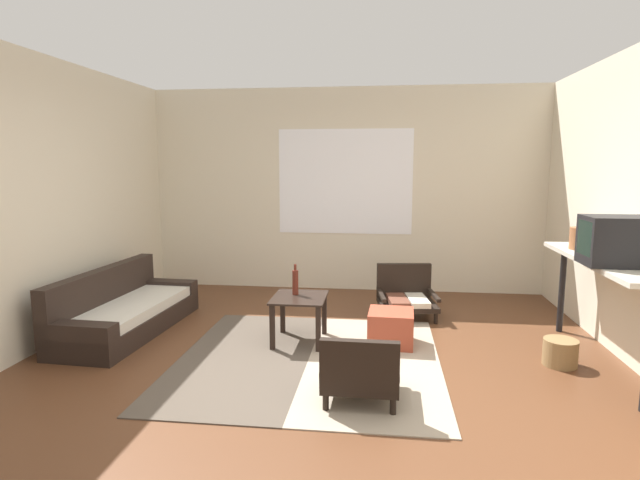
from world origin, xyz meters
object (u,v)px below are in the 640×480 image
at_px(wicker_basket, 560,352).
at_px(glass_bottle, 295,282).
at_px(couch, 124,312).
at_px(crt_television, 619,241).
at_px(armchair_striped_foreground, 361,372).
at_px(clay_vase, 581,237).
at_px(armchair_by_window, 406,295).
at_px(coffee_table, 299,307).
at_px(ottoman_orange, 391,328).
at_px(console_shelf, 600,271).

bearing_deg(wicker_basket, glass_bottle, 171.03).
bearing_deg(couch, crt_television, -7.93).
xyz_separation_m(armchair_striped_foreground, clay_vase, (1.95, 1.44, 0.80)).
xyz_separation_m(armchair_by_window, wicker_basket, (1.24, -1.32, -0.13)).
xyz_separation_m(couch, coffee_table, (1.83, -0.10, 0.15)).
xyz_separation_m(armchair_by_window, ottoman_orange, (-0.18, -1.00, -0.07)).
bearing_deg(glass_bottle, console_shelf, -6.42).
relative_size(couch, armchair_striped_foreground, 3.38).
relative_size(console_shelf, wicker_basket, 6.55).
distance_m(console_shelf, crt_television, 0.42).
bearing_deg(glass_bottle, clay_vase, 3.66).
distance_m(console_shelf, glass_bottle, 2.67).
height_order(couch, wicker_basket, couch).
distance_m(armchair_by_window, wicker_basket, 1.82).
bearing_deg(crt_television, coffee_table, 168.80).
height_order(couch, console_shelf, console_shelf).
bearing_deg(clay_vase, armchair_by_window, 153.12).
bearing_deg(glass_bottle, coffee_table, -55.89).
relative_size(armchair_by_window, console_shelf, 0.37).
xyz_separation_m(ottoman_orange, clay_vase, (1.72, 0.22, 0.87)).
distance_m(coffee_table, ottoman_orange, 0.89).
distance_m(coffee_table, clay_vase, 2.69).
xyz_separation_m(coffee_table, armchair_striped_foreground, (0.64, -1.20, -0.12)).
relative_size(console_shelf, clay_vase, 5.73).
distance_m(couch, armchair_striped_foreground, 2.79).
bearing_deg(clay_vase, coffee_table, -174.61).
distance_m(console_shelf, wicker_basket, 0.76).
bearing_deg(wicker_basket, ottoman_orange, 167.28).
xyz_separation_m(console_shelf, wicker_basket, (-0.30, -0.07, -0.70)).
bearing_deg(armchair_striped_foreground, wicker_basket, 28.62).
relative_size(couch, wicker_basket, 6.63).
distance_m(armchair_striped_foreground, ottoman_orange, 1.25).
xyz_separation_m(couch, armchair_by_window, (2.88, 0.92, 0.04)).
distance_m(coffee_table, glass_bottle, 0.24).
distance_m(armchair_by_window, armchair_striped_foreground, 2.26).
relative_size(couch, clay_vase, 5.80).
xyz_separation_m(coffee_table, ottoman_orange, (0.87, 0.03, -0.19)).
bearing_deg(wicker_basket, coffee_table, 172.68).
bearing_deg(armchair_striped_foreground, console_shelf, 26.54).
relative_size(armchair_by_window, clay_vase, 2.15).
bearing_deg(wicker_basket, armchair_by_window, 133.27).
xyz_separation_m(console_shelf, clay_vase, (0.00, 0.47, 0.22)).
distance_m(ottoman_orange, glass_bottle, 1.01).
bearing_deg(coffee_table, glass_bottle, 124.11).
distance_m(couch, console_shelf, 4.48).
distance_m(ottoman_orange, clay_vase, 1.94).
relative_size(console_shelf, crt_television, 3.58).
distance_m(armchair_by_window, console_shelf, 2.07).
relative_size(armchair_striped_foreground, glass_bottle, 1.86).
xyz_separation_m(couch, armchair_striped_foreground, (2.47, -1.30, 0.03)).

